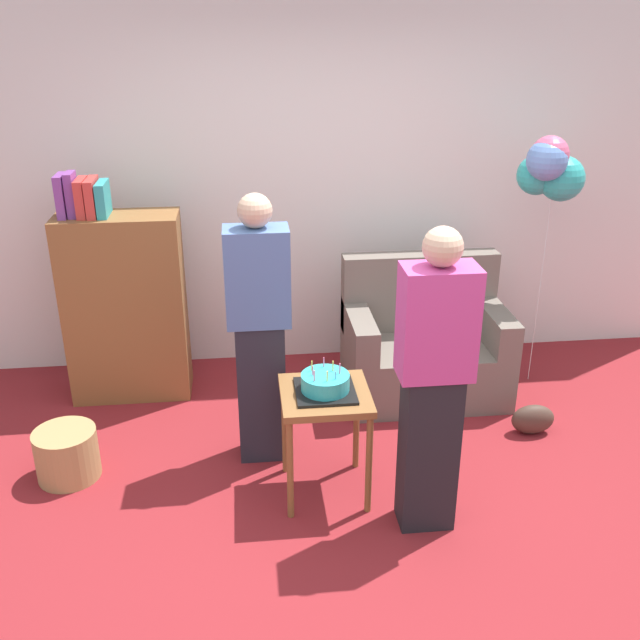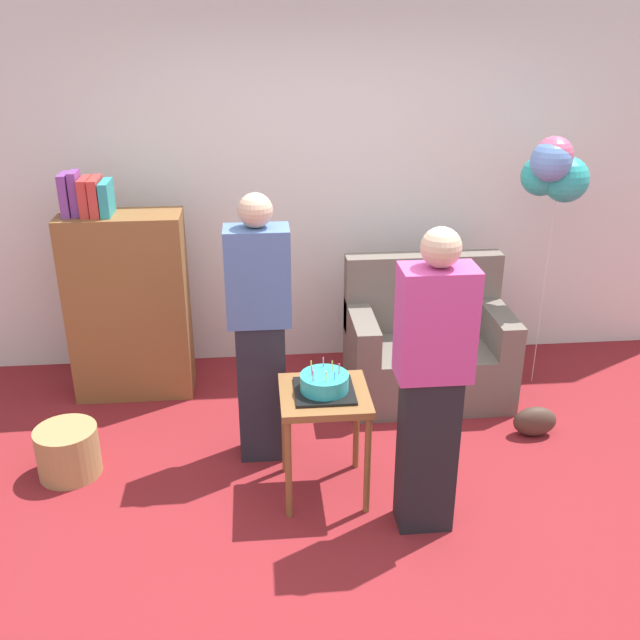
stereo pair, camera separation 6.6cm
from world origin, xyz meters
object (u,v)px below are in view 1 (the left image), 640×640
at_px(bookshelf, 124,304).
at_px(person_holding_cake, 433,383).
at_px(side_table, 325,408).
at_px(person_blowing_candles, 259,330).
at_px(couch, 423,347).
at_px(birthday_cake, 325,384).
at_px(handbag, 533,419).
at_px(balloon_bunch, 550,169).
at_px(wicker_basket, 67,454).

relative_size(bookshelf, person_holding_cake, 0.97).
xyz_separation_m(side_table, person_blowing_candles, (-0.33, 0.41, 0.30)).
height_order(couch, bookshelf, bookshelf).
bearing_deg(birthday_cake, bookshelf, 133.49).
bearing_deg(person_blowing_candles, side_table, -42.44).
relative_size(side_table, person_blowing_candles, 0.39).
distance_m(person_blowing_candles, person_holding_cake, 1.10).
bearing_deg(handbag, birthday_cake, -162.32).
bearing_deg(balloon_bunch, bookshelf, 176.94).
xyz_separation_m(birthday_cake, wicker_basket, (-1.47, 0.30, -0.54)).
bearing_deg(couch, bookshelf, 174.29).
bearing_deg(birthday_cake, side_table, -6.91).
bearing_deg(couch, wicker_basket, -161.17).
xyz_separation_m(side_table, handbag, (1.40, 0.45, -0.44)).
height_order(birthday_cake, person_blowing_candles, person_blowing_candles).
xyz_separation_m(bookshelf, person_blowing_candles, (0.89, -0.88, 0.15)).
height_order(side_table, balloon_bunch, balloon_bunch).
distance_m(birthday_cake, balloon_bunch, 2.16).
height_order(side_table, person_blowing_candles, person_blowing_candles).
distance_m(person_blowing_candles, wicker_basket, 1.33).
distance_m(bookshelf, birthday_cake, 1.78).
bearing_deg(couch, person_blowing_candles, -149.67).
bearing_deg(balloon_bunch, person_blowing_candles, -159.39).
xyz_separation_m(side_table, birthday_cake, (-0.00, 0.00, 0.15)).
distance_m(bookshelf, side_table, 1.79).
distance_m(couch, side_table, 1.38).
bearing_deg(side_table, bookshelf, 133.49).
height_order(person_blowing_candles, person_holding_cake, same).
relative_size(bookshelf, balloon_bunch, 0.88).
bearing_deg(handbag, wicker_basket, -177.10).
distance_m(bookshelf, person_holding_cake, 2.36).
xyz_separation_m(wicker_basket, balloon_bunch, (3.09, 0.84, 1.41)).
relative_size(couch, person_holding_cake, 0.67).
distance_m(couch, handbag, 0.89).
height_order(couch, birthday_cake, couch).
bearing_deg(person_blowing_candles, person_holding_cake, -33.05).
bearing_deg(bookshelf, person_blowing_candles, -44.72).
bearing_deg(wicker_basket, person_holding_cake, -17.55).
relative_size(wicker_basket, balloon_bunch, 0.20).
xyz_separation_m(birthday_cake, balloon_bunch, (1.61, 1.14, 0.88)).
distance_m(birthday_cake, person_holding_cake, 0.61).
height_order(bookshelf, balloon_bunch, balloon_bunch).
distance_m(birthday_cake, person_blowing_candles, 0.55).
xyz_separation_m(person_holding_cake, handbag, (0.91, 0.77, -0.73)).
relative_size(couch, handbag, 3.93).
height_order(birthday_cake, wicker_basket, birthday_cake).
bearing_deg(side_table, handbag, 17.68).
bearing_deg(person_holding_cake, person_blowing_candles, -24.50).
height_order(couch, balloon_bunch, balloon_bunch).
bearing_deg(handbag, side_table, -162.32).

